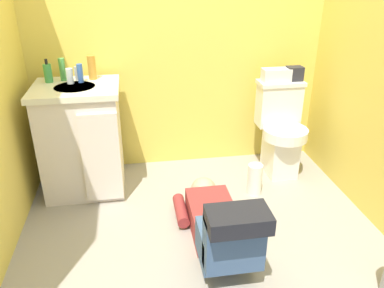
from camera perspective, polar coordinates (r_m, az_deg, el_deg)
ground_plane at (r=2.60m, az=1.26°, el=-13.02°), size 2.82×3.01×0.04m
wall_back at (r=3.09m, az=-2.14°, el=18.04°), size 2.48×0.08×2.40m
toilet at (r=3.19m, az=13.02°, el=2.06°), size 0.36×0.46×0.75m
vanity_cabinet at (r=2.94m, az=-16.00°, el=0.79°), size 0.60×0.53×0.82m
faucet at (r=2.93m, az=-16.85°, el=10.01°), size 0.02×0.02×0.10m
person_plumber at (r=2.35m, az=3.98°, el=-11.80°), size 0.39×1.06×0.52m
tissue_box at (r=3.11m, az=12.42°, el=10.00°), size 0.22×0.11×0.10m
toiletry_bag at (r=3.17m, az=15.00°, el=10.09°), size 0.12×0.09×0.11m
soap_dispenser at (r=2.94m, az=-20.65°, el=9.87°), size 0.06×0.06×0.17m
bottle_green at (r=2.95m, az=-18.71°, el=10.47°), size 0.04×0.04×0.16m
bottle_clear at (r=2.86m, az=-17.72°, el=9.61°), size 0.05×0.05×0.11m
bottle_blue at (r=2.87m, az=-16.30°, el=10.07°), size 0.04×0.04×0.13m
bottle_amber at (r=2.92m, az=-14.67°, el=10.95°), size 0.06×0.06×0.17m
paper_towel_roll at (r=2.93m, az=9.31°, el=-5.18°), size 0.11×0.11×0.24m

